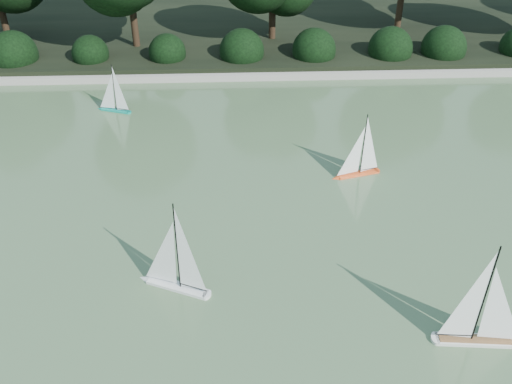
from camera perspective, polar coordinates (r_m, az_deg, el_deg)
The scene contains 8 objects.
ground at distance 8.17m, azimuth -0.18°, elevation -13.98°, with size 80.00×80.00×0.00m, color #344D2E.
pond_coping at distance 15.65m, azimuth -1.55°, elevation 11.53°, with size 40.00×0.35×0.18m, color gray.
far_bank at distance 19.39m, azimuth -1.80°, elevation 16.21°, with size 40.00×8.00×0.30m, color black.
shrub_hedge at distance 16.36m, azimuth -1.63°, elevation 13.90°, with size 29.10×1.10×1.10m.
sailboat_white_a at distance 8.75m, azimuth -8.50°, elevation -8.07°, with size 1.18×0.65×1.67m.
sailboat_white_b at distance 8.45m, azimuth 22.04°, elevation -12.47°, with size 1.33×0.33×1.81m.
sailboat_orange at distance 11.41m, azimuth 9.90°, elevation 2.61°, with size 1.04×0.42×1.43m.
sailboat_teal at distance 14.25m, azimuth -14.21°, elevation 8.59°, with size 0.89×0.43×1.25m.
Camera 1 is at (-0.21, -5.47, 6.07)m, focal length 40.00 mm.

